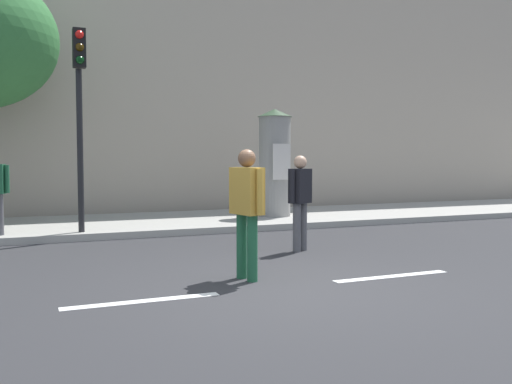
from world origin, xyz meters
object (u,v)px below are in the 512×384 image
at_px(pedestrian_in_dark_shirt, 300,196).
at_px(pedestrian_with_bag, 247,202).
at_px(poster_column, 275,162).
at_px(traffic_light, 80,96).

xyz_separation_m(pedestrian_in_dark_shirt, pedestrian_with_bag, (-1.72, -1.78, 0.06)).
height_order(poster_column, pedestrian_with_bag, poster_column).
bearing_deg(poster_column, pedestrian_in_dark_shirt, -109.28).
distance_m(poster_column, pedestrian_in_dark_shirt, 4.61).
bearing_deg(pedestrian_in_dark_shirt, poster_column, 70.72).
xyz_separation_m(poster_column, pedestrian_in_dark_shirt, (-1.51, -4.32, -0.56)).
xyz_separation_m(traffic_light, pedestrian_in_dark_shirt, (3.39, -2.87, -1.88)).
xyz_separation_m(poster_column, pedestrian_with_bag, (-3.24, -6.11, -0.50)).
bearing_deg(pedestrian_with_bag, traffic_light, 109.71).
bearing_deg(traffic_light, pedestrian_in_dark_shirt, -40.22).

